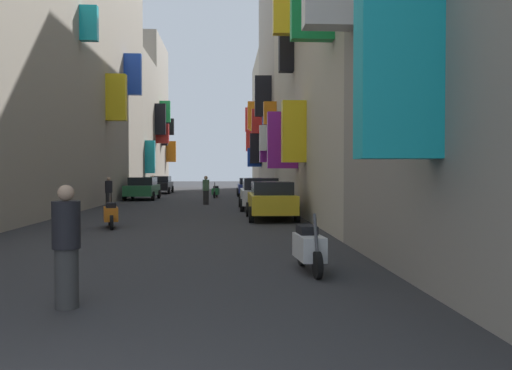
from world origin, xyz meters
name	(u,v)px	position (x,y,z in m)	size (l,w,h in m)	color
ground_plane	(196,202)	(0.00, 30.00, 0.00)	(140.00, 140.00, 0.00)	#2D2D30
building_left_mid_a	(118,125)	(-7.98, 45.37, 6.12)	(7.25, 8.52, 12.24)	#9E9384
building_left_mid_b	(136,116)	(-7.99, 54.81, 7.99)	(7.15, 10.38, 15.99)	#9E9384
building_right_mid_b	(337,69)	(7.99, 25.73, 7.51)	(7.07, 10.38, 15.04)	#BCB29E
building_right_mid_c	(302,65)	(7.99, 39.11, 10.42)	(7.24, 16.40, 20.88)	#9E9384
building_right_far	(283,125)	(7.98, 53.66, 6.92)	(7.07, 12.68, 13.84)	#BCB29E
parked_car_black	(161,184)	(-3.80, 42.99, 0.78)	(1.89, 4.48, 1.49)	black
parked_car_white	(260,193)	(3.56, 22.99, 0.81)	(2.02, 4.30, 1.57)	white
parked_car_green	(143,188)	(-3.76, 32.80, 0.79)	(2.01, 4.43, 1.50)	#236638
parked_car_blue	(249,186)	(3.64, 37.23, 0.74)	(1.87, 4.09, 1.40)	navy
parked_car_yellow	(271,200)	(3.67, 17.56, 0.78)	(1.87, 3.95, 1.49)	gold
scooter_green	(216,191)	(1.12, 34.77, 0.46)	(0.55, 2.00, 1.13)	#287F3D
scooter_white	(309,247)	(3.46, 6.85, 0.46)	(0.51, 1.79, 1.13)	silver
scooter_orange	(111,214)	(-1.95, 14.82, 0.46)	(0.71, 1.87, 1.13)	orange
pedestrian_crossing	(153,186)	(-3.81, 38.01, 0.79)	(0.45, 0.45, 1.59)	#272727
pedestrian_near_left	(66,247)	(-0.28, 4.45, 0.85)	(0.52, 0.52, 1.70)	#393939
pedestrian_near_right	(109,192)	(-4.25, 24.86, 0.80)	(0.51, 0.51, 1.61)	#242424
pedestrian_mid_street	(206,190)	(0.74, 27.01, 0.81)	(0.45, 0.45, 1.64)	#242424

